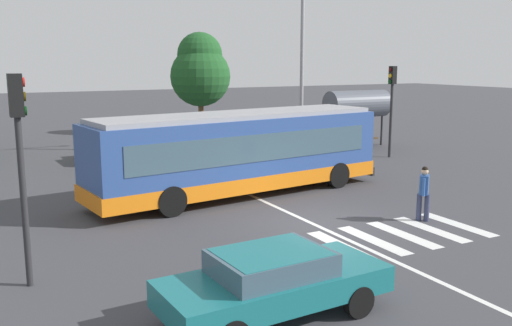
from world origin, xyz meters
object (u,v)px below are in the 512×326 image
object	(u,v)px
pedestrian_crossing_street	(424,190)
traffic_light_near_corner	(20,146)
parked_car_red	(219,140)
bus_stop_shelter	(357,105)
foreground_sedan	(274,280)
parked_car_teal	(168,144)
parked_car_black	(115,147)
twin_arm_street_lamp	(302,32)
traffic_light_far_corner	(392,96)
city_transit_bus	(240,153)
background_tree_right	(200,70)

from	to	relation	value
pedestrian_crossing_street	traffic_light_near_corner	bearing A→B (deg)	178.80
parked_car_red	bus_stop_shelter	size ratio (longest dim) A/B	1.19
foreground_sedan	parked_car_teal	world-z (taller)	same
parked_car_black	traffic_light_near_corner	bearing A→B (deg)	-110.88
foreground_sedan	parked_car_black	size ratio (longest dim) A/B	1.00
parked_car_red	twin_arm_street_lamp	bearing A→B (deg)	-21.84
traffic_light_far_corner	parked_car_red	bearing A→B (deg)	146.76
traffic_light_near_corner	traffic_light_far_corner	distance (m)	20.59
parked_car_red	city_transit_bus	bearing A→B (deg)	-109.26
twin_arm_street_lamp	background_tree_right	bearing A→B (deg)	99.66
city_transit_bus	pedestrian_crossing_street	size ratio (longest dim) A/B	6.82
traffic_light_near_corner	foreground_sedan	bearing A→B (deg)	-44.02
parked_car_red	twin_arm_street_lamp	xyz separation A→B (m)	(4.09, -1.64, 5.60)
foreground_sedan	traffic_light_far_corner	size ratio (longest dim) A/B	0.99
pedestrian_crossing_street	traffic_light_far_corner	size ratio (longest dim) A/B	0.37
traffic_light_far_corner	parked_car_black	bearing A→B (deg)	158.73
parked_car_black	traffic_light_far_corner	bearing A→B (deg)	-21.27
parked_car_black	traffic_light_near_corner	size ratio (longest dim) A/B	0.99
parked_car_red	twin_arm_street_lamp	world-z (taller)	twin_arm_street_lamp
parked_car_teal	traffic_light_near_corner	world-z (taller)	traffic_light_near_corner
city_transit_bus	parked_car_red	bearing A→B (deg)	70.74
parked_car_black	twin_arm_street_lamp	xyz separation A→B (m)	(9.54, -1.78, 5.60)
foreground_sedan	bus_stop_shelter	bearing A→B (deg)	48.24
parked_car_black	parked_car_red	bearing A→B (deg)	-1.49
parked_car_red	traffic_light_far_corner	bearing A→B (deg)	-33.24
city_transit_bus	traffic_light_far_corner	size ratio (longest dim) A/B	2.52
foreground_sedan	parked_car_red	distance (m)	19.35
parked_car_black	traffic_light_far_corner	distance (m)	14.04
foreground_sedan	traffic_light_near_corner	xyz separation A→B (m)	(-4.01, 3.87, 2.36)
parked_car_teal	traffic_light_far_corner	distance (m)	11.62
parked_car_black	twin_arm_street_lamp	size ratio (longest dim) A/B	0.44
foreground_sedan	bus_stop_shelter	xyz separation A→B (m)	(14.92, 16.71, 1.65)
pedestrian_crossing_street	background_tree_right	distance (m)	23.07
city_transit_bus	background_tree_right	bearing A→B (deg)	72.28
city_transit_bus	bus_stop_shelter	bearing A→B (deg)	33.68
twin_arm_street_lamp	background_tree_right	size ratio (longest dim) A/B	1.54
parked_car_teal	traffic_light_far_corner	size ratio (longest dim) A/B	0.97
parked_car_black	background_tree_right	distance (m)	11.87
background_tree_right	foreground_sedan	bearing A→B (deg)	-109.43
bus_stop_shelter	parked_car_black	bearing A→B (deg)	173.64
parked_car_red	background_tree_right	bearing A→B (deg)	73.94
parked_car_black	parked_car_teal	world-z (taller)	same
pedestrian_crossing_street	parked_car_teal	world-z (taller)	pedestrian_crossing_street
pedestrian_crossing_street	bus_stop_shelter	world-z (taller)	bus_stop_shelter
parked_car_black	traffic_light_far_corner	world-z (taller)	traffic_light_far_corner
parked_car_black	background_tree_right	world-z (taller)	background_tree_right
twin_arm_street_lamp	traffic_light_far_corner	bearing A→B (deg)	-44.00
city_transit_bus	twin_arm_street_lamp	xyz separation A→B (m)	(7.14, 7.09, 4.78)
pedestrian_crossing_street	parked_car_black	world-z (taller)	pedestrian_crossing_street
background_tree_right	bus_stop_shelter	bearing A→B (deg)	-59.88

